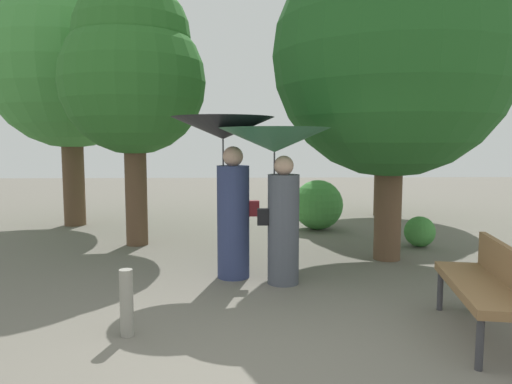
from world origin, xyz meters
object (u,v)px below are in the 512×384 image
tree_mid_left (133,69)px  tree_near_left (69,53)px  tree_mid_right (393,39)px  tree_near_right (386,77)px  person_left (227,161)px  person_right (277,166)px  park_bench (488,282)px  path_marker_post (127,303)px

tree_mid_left → tree_near_left: bearing=130.8°
tree_mid_right → tree_near_left: bearing=151.0°
tree_mid_left → tree_near_right: bearing=31.1°
person_left → person_right: size_ratio=1.07×
person_left → tree_mid_left: tree_mid_left is taller
person_right → tree_mid_right: bearing=-61.5°
tree_mid_left → park_bench: bearing=-45.5°
park_bench → tree_mid_right: tree_mid_right is taller
park_bench → tree_mid_right: 3.97m
park_bench → path_marker_post: bearing=-81.7°
tree_mid_right → path_marker_post: bearing=-139.6°
tree_mid_right → person_left: bearing=-159.5°
tree_near_left → tree_mid_right: 6.53m
tree_mid_left → path_marker_post: bearing=-79.3°
tree_near_left → tree_mid_right: (5.70, -3.16, -0.35)m
park_bench → tree_near_left: bearing=-125.9°
tree_near_left → park_bench: bearing=-46.7°
tree_mid_left → person_left: bearing=-52.0°
person_right → path_marker_post: 2.45m
person_right → path_marker_post: size_ratio=3.12×
tree_near_right → tree_mid_left: size_ratio=1.15×
person_left → tree_mid_right: size_ratio=0.40×
park_bench → tree_near_right: 7.77m
person_right → tree_near_right: size_ratio=0.38×
person_right → park_bench: person_right is taller
person_right → tree_near_left: tree_near_left is taller
person_left → tree_near_right: bearing=-40.3°
person_right → path_marker_post: bearing=131.2°
tree_mid_right → path_marker_post: 5.15m
tree_near_right → path_marker_post: (-4.44, -7.02, -2.95)m
person_left → tree_near_left: 5.64m
tree_near_left → person_right: bearing=-47.7°
person_right → tree_near_left: (-3.95, 4.35, 2.10)m
person_left → path_marker_post: (-0.86, -1.86, -1.20)m
person_left → person_right: 0.68m
tree_mid_left → path_marker_post: (0.73, -3.90, -2.66)m
person_right → tree_near_right: 6.46m
path_marker_post → tree_mid_right: bearing=40.4°
park_bench → tree_near_right: size_ratio=0.31×
tree_near_left → tree_mid_left: bearing=-49.2°
tree_mid_left → tree_mid_right: size_ratio=0.86×
park_bench → tree_mid_left: 6.18m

